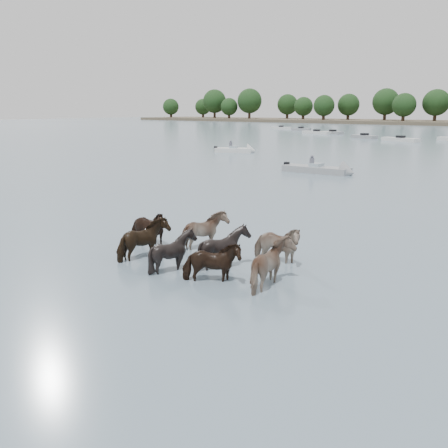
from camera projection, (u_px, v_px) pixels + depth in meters
The scene contains 6 objects.
ground at pixel (209, 281), 13.60m from camera, with size 400.00×400.00×0.00m, color slate.
shoreline at pixel (325, 121), 170.34m from camera, with size 160.00×30.00×1.00m, color #4C4233.
pony_herd at pixel (205, 248), 14.97m from camera, with size 7.85×4.14×1.56m.
motorboat_a at pixel (326, 170), 36.00m from camera, with size 5.81×1.73×1.92m.
motorboat_f at pixel (240, 150), 53.21m from camera, with size 4.76×3.51×1.92m.
treeline at pixel (330, 103), 164.92m from camera, with size 145.34×18.19×12.32m.
Camera 1 is at (8.19, -9.89, 4.80)m, focal length 38.14 mm.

